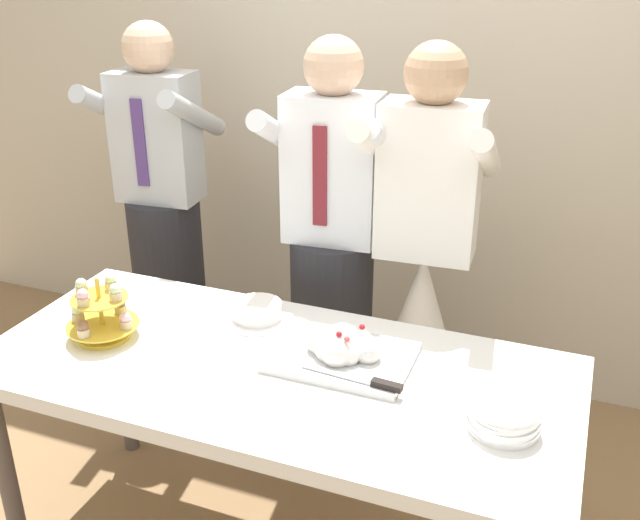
{
  "coord_description": "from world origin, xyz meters",
  "views": [
    {
      "loc": [
        0.82,
        -1.7,
        1.96
      ],
      "look_at": [
        0.09,
        0.15,
        1.07
      ],
      "focal_mm": 41.01,
      "sensor_mm": 36.0,
      "label": 1
    }
  ],
  "objects_px": {
    "main_cake_tray": "(341,349)",
    "person_bride": "(419,336)",
    "dessert_table": "(274,386)",
    "round_cake": "(257,312)",
    "cupcake_stand": "(101,314)",
    "person_groom": "(332,280)",
    "person_guest": "(165,236)",
    "plate_stack": "(504,417)"
  },
  "relations": [
    {
      "from": "dessert_table",
      "to": "cupcake_stand",
      "type": "height_order",
      "value": "cupcake_stand"
    },
    {
      "from": "dessert_table",
      "to": "cupcake_stand",
      "type": "relative_size",
      "value": 7.83
    },
    {
      "from": "main_cake_tray",
      "to": "person_groom",
      "type": "distance_m",
      "value": 0.64
    },
    {
      "from": "cupcake_stand",
      "to": "plate_stack",
      "type": "xyz_separation_m",
      "value": [
        1.27,
        -0.02,
        -0.05
      ]
    },
    {
      "from": "dessert_table",
      "to": "round_cake",
      "type": "distance_m",
      "value": 0.31
    },
    {
      "from": "main_cake_tray",
      "to": "person_groom",
      "type": "relative_size",
      "value": 0.26
    },
    {
      "from": "cupcake_stand",
      "to": "main_cake_tray",
      "type": "bearing_deg",
      "value": 10.43
    },
    {
      "from": "plate_stack",
      "to": "main_cake_tray",
      "type": "bearing_deg",
      "value": 162.49
    },
    {
      "from": "cupcake_stand",
      "to": "person_bride",
      "type": "bearing_deg",
      "value": 39.08
    },
    {
      "from": "round_cake",
      "to": "person_guest",
      "type": "xyz_separation_m",
      "value": [
        -0.74,
        0.59,
        -0.05
      ]
    },
    {
      "from": "plate_stack",
      "to": "person_groom",
      "type": "relative_size",
      "value": 0.12
    },
    {
      "from": "cupcake_stand",
      "to": "person_guest",
      "type": "bearing_deg",
      "value": 110.64
    },
    {
      "from": "person_groom",
      "to": "person_guest",
      "type": "xyz_separation_m",
      "value": [
        -0.85,
        0.16,
        0.0
      ]
    },
    {
      "from": "main_cake_tray",
      "to": "round_cake",
      "type": "height_order",
      "value": "main_cake_tray"
    },
    {
      "from": "main_cake_tray",
      "to": "person_guest",
      "type": "xyz_separation_m",
      "value": [
        -1.09,
        0.74,
        -0.07
      ]
    },
    {
      "from": "plate_stack",
      "to": "round_cake",
      "type": "height_order",
      "value": "plate_stack"
    },
    {
      "from": "main_cake_tray",
      "to": "person_bride",
      "type": "distance_m",
      "value": 0.62
    },
    {
      "from": "main_cake_tray",
      "to": "round_cake",
      "type": "bearing_deg",
      "value": 157.49
    },
    {
      "from": "round_cake",
      "to": "person_bride",
      "type": "bearing_deg",
      "value": 42.33
    },
    {
      "from": "dessert_table",
      "to": "main_cake_tray",
      "type": "bearing_deg",
      "value": 27.55
    },
    {
      "from": "dessert_table",
      "to": "main_cake_tray",
      "type": "relative_size",
      "value": 4.13
    },
    {
      "from": "round_cake",
      "to": "person_bride",
      "type": "height_order",
      "value": "person_bride"
    },
    {
      "from": "plate_stack",
      "to": "person_guest",
      "type": "relative_size",
      "value": 0.12
    },
    {
      "from": "person_groom",
      "to": "cupcake_stand",
      "type": "bearing_deg",
      "value": -125.29
    },
    {
      "from": "cupcake_stand",
      "to": "person_groom",
      "type": "relative_size",
      "value": 0.14
    },
    {
      "from": "dessert_table",
      "to": "person_guest",
      "type": "xyz_separation_m",
      "value": [
        -0.91,
        0.84,
        0.05
      ]
    },
    {
      "from": "cupcake_stand",
      "to": "plate_stack",
      "type": "height_order",
      "value": "cupcake_stand"
    },
    {
      "from": "person_bride",
      "to": "person_guest",
      "type": "xyz_separation_m",
      "value": [
        -1.21,
        0.17,
        0.16
      ]
    },
    {
      "from": "main_cake_tray",
      "to": "dessert_table",
      "type": "bearing_deg",
      "value": -152.45
    },
    {
      "from": "dessert_table",
      "to": "round_cake",
      "type": "xyz_separation_m",
      "value": [
        -0.17,
        0.24,
        0.1
      ]
    },
    {
      "from": "plate_stack",
      "to": "round_cake",
      "type": "xyz_separation_m",
      "value": [
        -0.86,
        0.31,
        -0.01
      ]
    },
    {
      "from": "dessert_table",
      "to": "cupcake_stand",
      "type": "xyz_separation_m",
      "value": [
        -0.58,
        -0.05,
        0.16
      ]
    },
    {
      "from": "round_cake",
      "to": "person_bride",
      "type": "xyz_separation_m",
      "value": [
        0.46,
        0.42,
        -0.22
      ]
    },
    {
      "from": "main_cake_tray",
      "to": "person_guest",
      "type": "relative_size",
      "value": 0.26
    },
    {
      "from": "cupcake_stand",
      "to": "person_bride",
      "type": "height_order",
      "value": "person_bride"
    },
    {
      "from": "round_cake",
      "to": "person_guest",
      "type": "height_order",
      "value": "person_guest"
    },
    {
      "from": "cupcake_stand",
      "to": "person_bride",
      "type": "xyz_separation_m",
      "value": [
        0.87,
        0.71,
        -0.28
      ]
    },
    {
      "from": "main_cake_tray",
      "to": "person_bride",
      "type": "height_order",
      "value": "person_bride"
    },
    {
      "from": "person_groom",
      "to": "person_bride",
      "type": "distance_m",
      "value": 0.4
    },
    {
      "from": "cupcake_stand",
      "to": "person_guest",
      "type": "height_order",
      "value": "person_guest"
    },
    {
      "from": "person_groom",
      "to": "dessert_table",
      "type": "bearing_deg",
      "value": -84.39
    },
    {
      "from": "dessert_table",
      "to": "main_cake_tray",
      "type": "distance_m",
      "value": 0.24
    }
  ]
}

